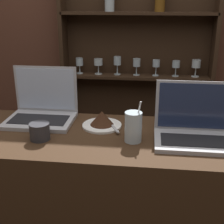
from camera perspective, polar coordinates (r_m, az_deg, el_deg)
back_wall at (r=2.55m, az=3.60°, el=13.73°), size 7.00×0.06×2.70m
back_shelf at (r=2.54m, az=4.45°, el=5.54°), size 1.18×0.18×1.91m
laptop_near at (r=1.56m, az=-12.65°, el=0.59°), size 0.32×0.24×0.25m
laptop_far at (r=1.35m, az=15.22°, el=-2.82°), size 0.35×0.21×0.24m
cake_plate at (r=1.44m, az=-1.85°, el=-1.50°), size 0.18×0.18×0.08m
water_glass at (r=1.29m, az=3.91°, el=-2.73°), size 0.07×0.07×0.18m
coffee_cup at (r=1.35m, az=-13.09°, el=-3.48°), size 0.09×0.09×0.07m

